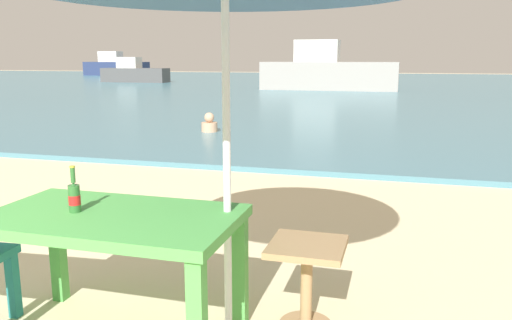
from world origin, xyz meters
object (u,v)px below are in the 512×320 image
Objects in this scene: picnic_table_green at (113,233)px; boat_cargo_ship at (115,67)px; side_table_wood at (307,273)px; boat_tanker at (327,72)px; swimmer_person at (209,124)px; boat_fishing_trawler at (134,73)px; beer_bottle_amber at (74,196)px.

boat_cargo_ship is at bearing 120.83° from picnic_table_green.
picnic_table_green is 0.23× the size of boat_cargo_ship.
side_table_wood is at bearing -57.85° from boat_cargo_ship.
boat_tanker is (22.24, -17.30, 0.08)m from boat_cargo_ship.
boat_tanker is (-3.12, 23.05, 0.61)m from side_table_wood.
swimmer_person is (-3.41, 7.31, -0.11)m from side_table_wood.
boat_tanker reaches higher than boat_fishing_trawler.
boat_cargo_ship reaches higher than picnic_table_green.
boat_fishing_trawler reaches higher than picnic_table_green.
picnic_table_green is 47.47m from boat_cargo_ship.
picnic_table_green is 23.56m from boat_tanker.
beer_bottle_amber is 1.42m from side_table_wood.
swimmer_person is (-2.16, 7.75, -0.61)m from beer_bottle_amber.
boat_tanker is at bearing 97.71° from side_table_wood.
boat_cargo_ship is (-25.36, 40.35, 0.52)m from side_table_wood.
swimmer_person is at bearing 115.00° from side_table_wood.
swimmer_person is 0.07× the size of boat_cargo_ship.
swimmer_person is at bearing -56.40° from boat_cargo_ship.
picnic_table_green is 2.59× the size of side_table_wood.
swimmer_person is at bearing 107.10° from picnic_table_green.
swimmer_person is 24.62m from boat_fishing_trawler.
beer_bottle_amber is 0.65× the size of swimmer_person.
swimmer_person is at bearing 105.57° from beer_bottle_amber.
boat_cargo_ship is at bearing 142.12° from boat_tanker.
boat_cargo_ship is 1.35× the size of boat_fishing_trawler.
picnic_table_green is at bearing -59.17° from boat_cargo_ship.
boat_cargo_ship is 0.90× the size of boat_tanker.
beer_bottle_amber reaches higher than picnic_table_green.
boat_fishing_trawler is at bearing 118.35° from beer_bottle_amber.
boat_cargo_ship is at bearing 120.58° from beer_bottle_amber.
side_table_wood is 1.32× the size of swimmer_person.
side_table_wood is 47.66m from boat_cargo_ship.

